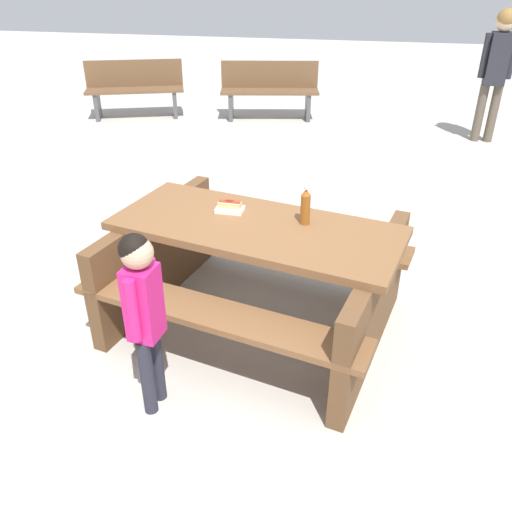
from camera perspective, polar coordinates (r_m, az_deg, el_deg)
ground_plane at (r=3.65m, az=-0.00°, el=-7.20°), size 30.00×30.00×0.00m
picnic_table at (r=3.40m, az=-0.00°, el=-1.18°), size 2.06×1.75×0.75m
soda_bottle at (r=3.24m, az=5.42°, el=5.40°), size 0.06×0.06×0.25m
hotdog_tray at (r=3.42m, az=-2.87°, el=5.34°), size 0.18×0.11×0.08m
child_in_coat at (r=2.69m, az=-12.23°, el=-5.06°), size 0.17×0.26×1.07m
park_bench_near at (r=8.49m, az=1.49°, el=17.75°), size 1.55×0.70×0.85m
park_bench_far at (r=8.79m, az=-13.06°, el=17.45°), size 1.55×0.90×0.85m
bystander_adult at (r=7.85m, az=24.90°, el=18.89°), size 0.41×0.27×1.68m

